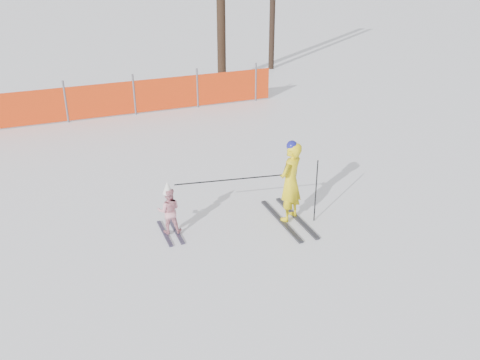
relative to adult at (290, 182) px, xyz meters
name	(u,v)px	position (x,y,z in m)	size (l,w,h in m)	color
ground	(250,240)	(-0.99, -0.41, -0.82)	(120.00, 120.00, 0.00)	white
adult	(290,182)	(0.00, 0.00, 0.00)	(0.69, 1.72, 1.67)	black
child	(169,210)	(-2.29, 0.37, -0.33)	(0.51, 0.97, 1.07)	black
ski_poles	(264,184)	(-0.54, 0.04, 0.04)	(2.63, 0.58, 1.28)	black
safety_fence	(0,111)	(-5.26, 7.64, -0.27)	(16.49, 0.06, 1.25)	#595960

